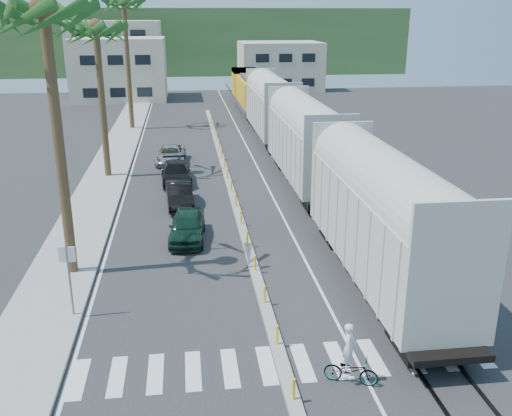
{
  "coord_description": "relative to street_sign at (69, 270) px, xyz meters",
  "views": [
    {
      "loc": [
        -2.88,
        -17.83,
        10.89
      ],
      "look_at": [
        0.44,
        8.1,
        2.0
      ],
      "focal_mm": 40.0,
      "sensor_mm": 36.0,
      "label": 1
    }
  ],
  "objects": [
    {
      "name": "freight_train",
      "position": [
        12.3,
        21.85,
        0.93
      ],
      "size": [
        3.0,
        60.94,
        5.85
      ],
      "color": "beige",
      "rests_on": "ground"
    },
    {
      "name": "street_sign",
      "position": [
        0.0,
        0.0,
        0.0
      ],
      "size": [
        0.6,
        0.08,
        3.0
      ],
      "color": "slate",
      "rests_on": "ground"
    },
    {
      "name": "buildings",
      "position": [
        0.89,
        69.66,
        2.39
      ],
      "size": [
        38.0,
        27.0,
        10.0
      ],
      "color": "#B9AC93",
      "rests_on": "ground"
    },
    {
      "name": "sidewalk",
      "position": [
        -1.2,
        23.0,
        -1.9
      ],
      "size": [
        3.0,
        90.0,
        0.15
      ],
      "primitive_type": "cube",
      "color": "gray",
      "rests_on": "ground"
    },
    {
      "name": "hillside",
      "position": [
        7.3,
        98.0,
        4.03
      ],
      "size": [
        80.0,
        20.0,
        12.0
      ],
      "primitive_type": "cube",
      "color": "#385628",
      "rests_on": "ground"
    },
    {
      "name": "cyclist",
      "position": [
        9.23,
        -5.25,
        -1.33
      ],
      "size": [
        1.76,
        2.08,
        2.08
      ],
      "rotation": [
        0.0,
        0.0,
        1.18
      ],
      "color": "#9EA0A5",
      "rests_on": "ground"
    },
    {
      "name": "palm_trees",
      "position": [
        -0.8,
        20.7,
        8.84
      ],
      "size": [
        3.5,
        37.2,
        13.75
      ],
      "color": "brown",
      "rests_on": "ground"
    },
    {
      "name": "lane_markings",
      "position": [
        5.15,
        23.0,
        -1.97
      ],
      "size": [
        9.42,
        90.0,
        0.01
      ],
      "color": "silver",
      "rests_on": "ground"
    },
    {
      "name": "median",
      "position": [
        7.3,
        17.96,
        -1.88
      ],
      "size": [
        0.45,
        60.0,
        0.85
      ],
      "color": "gray",
      "rests_on": "ground"
    },
    {
      "name": "car_lead",
      "position": [
        4.38,
        7.39,
        -1.24
      ],
      "size": [
        2.36,
        4.54,
        1.46
      ],
      "primitive_type": "imported",
      "rotation": [
        0.0,
        0.0,
        -0.07
      ],
      "color": "black",
      "rests_on": "ground"
    },
    {
      "name": "crosswalk",
      "position": [
        7.3,
        -4.0,
        -1.97
      ],
      "size": [
        14.0,
        2.2,
        0.01
      ],
      "primitive_type": "cube",
      "color": "silver",
      "rests_on": "ground"
    },
    {
      "name": "car_rear",
      "position": [
        3.33,
        23.54,
        -1.32
      ],
      "size": [
        2.63,
        4.93,
        1.31
      ],
      "primitive_type": "imported",
      "rotation": [
        0.0,
        0.0,
        -0.05
      ],
      "color": "#9EA0A3",
      "rests_on": "ground"
    },
    {
      "name": "ground",
      "position": [
        7.3,
        -2.0,
        -1.97
      ],
      "size": [
        140.0,
        140.0,
        0.0
      ],
      "primitive_type": "plane",
      "color": "#28282B",
      "rests_on": "ground"
    },
    {
      "name": "car_second",
      "position": [
        4.0,
        12.9,
        -1.27
      ],
      "size": [
        2.06,
        4.46,
        1.4
      ],
      "primitive_type": "imported",
      "rotation": [
        0.0,
        0.0,
        0.07
      ],
      "color": "black",
      "rests_on": "ground"
    },
    {
      "name": "car_third",
      "position": [
        3.78,
        17.94,
        -1.27
      ],
      "size": [
        2.43,
        5.01,
        1.4
      ],
      "primitive_type": "imported",
      "rotation": [
        0.0,
        0.0,
        0.05
      ],
      "color": "black",
      "rests_on": "ground"
    },
    {
      "name": "rails",
      "position": [
        12.3,
        26.0,
        -1.94
      ],
      "size": [
        1.56,
        100.0,
        0.06
      ],
      "color": "black",
      "rests_on": "ground"
    }
  ]
}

